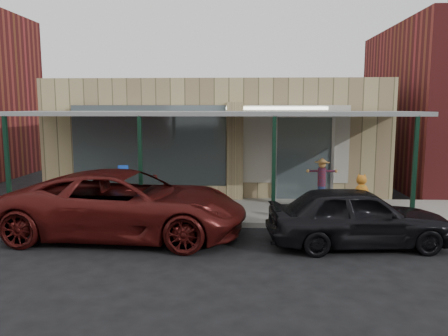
{
  "coord_description": "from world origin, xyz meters",
  "views": [
    {
      "loc": [
        1.0,
        -9.45,
        3.22
      ],
      "look_at": [
        0.45,
        2.6,
        1.55
      ],
      "focal_mm": 35.0,
      "sensor_mm": 36.0,
      "label": 1
    }
  ],
  "objects_px": {
    "barrel_pumpkin": "(343,207)",
    "handicap_sign": "(124,183)",
    "barrel_scarecrow": "(321,192)",
    "parked_sedan": "(357,216)",
    "car_maroon": "(126,204)"
  },
  "relations": [
    {
      "from": "parked_sedan",
      "to": "car_maroon",
      "type": "xyz_separation_m",
      "value": [
        -5.57,
        0.52,
        0.12
      ]
    },
    {
      "from": "barrel_scarecrow",
      "to": "parked_sedan",
      "type": "distance_m",
      "value": 3.17
    },
    {
      "from": "car_maroon",
      "to": "handicap_sign",
      "type": "bearing_deg",
      "value": 20.94
    },
    {
      "from": "car_maroon",
      "to": "parked_sedan",
      "type": "bearing_deg",
      "value": -91.91
    },
    {
      "from": "barrel_scarecrow",
      "to": "barrel_pumpkin",
      "type": "height_order",
      "value": "barrel_scarecrow"
    },
    {
      "from": "barrel_pumpkin",
      "to": "handicap_sign",
      "type": "relative_size",
      "value": 0.46
    },
    {
      "from": "barrel_pumpkin",
      "to": "car_maroon",
      "type": "height_order",
      "value": "car_maroon"
    },
    {
      "from": "barrel_scarecrow",
      "to": "handicap_sign",
      "type": "distance_m",
      "value": 5.91
    },
    {
      "from": "barrel_scarecrow",
      "to": "car_maroon",
      "type": "bearing_deg",
      "value": -156.67
    },
    {
      "from": "barrel_scarecrow",
      "to": "barrel_pumpkin",
      "type": "relative_size",
      "value": 2.38
    },
    {
      "from": "handicap_sign",
      "to": "car_maroon",
      "type": "relative_size",
      "value": 0.24
    },
    {
      "from": "barrel_pumpkin",
      "to": "handicap_sign",
      "type": "xyz_separation_m",
      "value": [
        -6.33,
        -0.27,
        0.7
      ]
    },
    {
      "from": "barrel_pumpkin",
      "to": "handicap_sign",
      "type": "height_order",
      "value": "handicap_sign"
    },
    {
      "from": "parked_sedan",
      "to": "car_maroon",
      "type": "bearing_deg",
      "value": 79.81
    },
    {
      "from": "handicap_sign",
      "to": "parked_sedan",
      "type": "relative_size",
      "value": 0.34
    }
  ]
}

